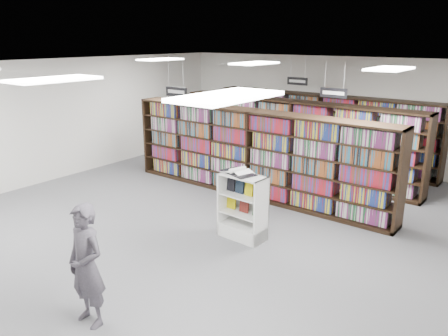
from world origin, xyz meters
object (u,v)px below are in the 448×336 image
Objects in this scene: bookshelf_row_near at (253,154)px; open_book at (238,172)px; endcap_display at (244,216)px; shopper at (86,266)px.

bookshelf_row_near is 2.30m from open_book.
shopper is (-0.12, -3.42, 0.41)m from endcap_display.
shopper is (1.06, -5.48, -0.20)m from bookshelf_row_near.
bookshelf_row_near is 9.18× the size of open_book.
endcap_display is at bearing 11.47° from open_book.
endcap_display is (1.18, -2.06, -0.61)m from bookshelf_row_near.
bookshelf_row_near is 5.52× the size of endcap_display.
open_book reaches higher than endcap_display.
endcap_display is 3.45m from shopper.
shopper is (0.03, -3.44, -0.45)m from open_book.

